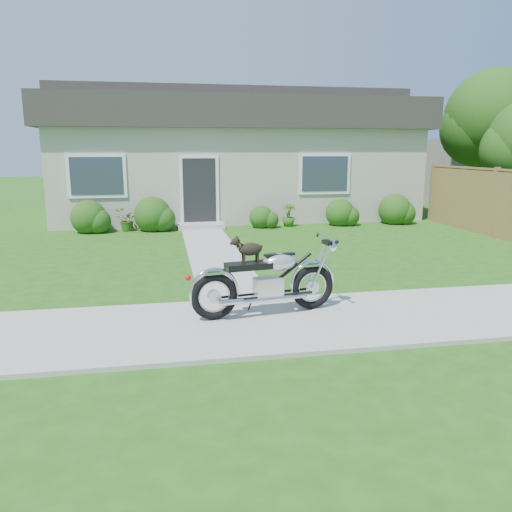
{
  "coord_description": "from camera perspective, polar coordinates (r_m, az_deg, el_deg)",
  "views": [
    {
      "loc": [
        -2.61,
        -6.45,
        2.39
      ],
      "look_at": [
        -1.22,
        1.0,
        0.75
      ],
      "focal_mm": 35.0,
      "sensor_mm": 36.0,
      "label": 1
    }
  ],
  "objects": [
    {
      "name": "house",
      "position": [
        18.63,
        -2.57,
        11.46
      ],
      "size": [
        12.6,
        7.03,
        4.5
      ],
      "color": "beige",
      "rests_on": "ground"
    },
    {
      "name": "potted_plant_left",
      "position": [
        15.18,
        -14.63,
        3.99
      ],
      "size": [
        0.77,
        0.75,
        0.66
      ],
      "primitive_type": "imported",
      "rotation": [
        0.0,
        0.0,
        3.72
      ],
      "color": "#315D18",
      "rests_on": "ground"
    },
    {
      "name": "shrub_row",
      "position": [
        15.27,
        -1.56,
        4.8
      ],
      "size": [
        10.52,
        1.09,
        1.09
      ],
      "color": "#234D14",
      "rests_on": "ground"
    },
    {
      "name": "ground",
      "position": [
        7.36,
        10.93,
        -6.97
      ],
      "size": [
        80.0,
        80.0,
        0.0
      ],
      "primitive_type": "plane",
      "color": "#235114",
      "rests_on": "ground"
    },
    {
      "name": "fence",
      "position": [
        15.18,
        25.57,
        5.53
      ],
      "size": [
        0.12,
        6.62,
        1.9
      ],
      "color": "#936841",
      "rests_on": "ground"
    },
    {
      "name": "sidewalk",
      "position": [
        7.35,
        10.93,
        -6.82
      ],
      "size": [
        24.0,
        2.2,
        0.04
      ],
      "primitive_type": "cube",
      "color": "#9E9B93",
      "rests_on": "ground"
    },
    {
      "name": "motorcycle_with_dog",
      "position": [
        7.15,
        1.37,
        -2.74
      ],
      "size": [
        2.22,
        0.68,
        1.15
      ],
      "rotation": [
        0.0,
        0.0,
        0.15
      ],
      "color": "black",
      "rests_on": "sidewalk"
    },
    {
      "name": "tree_far",
      "position": [
        20.26,
        25.87,
        13.63
      ],
      "size": [
        3.37,
        3.37,
        5.17
      ],
      "color": "#3D2B1C",
      "rests_on": "ground"
    },
    {
      "name": "walkway",
      "position": [
        11.75,
        -4.92,
        0.49
      ],
      "size": [
        1.2,
        8.0,
        0.03
      ],
      "primitive_type": "cube",
      "color": "#9E9B93",
      "rests_on": "ground"
    },
    {
      "name": "potted_plant_right",
      "position": [
        15.62,
        3.75,
        4.68
      ],
      "size": [
        0.42,
        0.42,
        0.71
      ],
      "primitive_type": "imported",
      "rotation": [
        0.0,
        0.0,
        6.23
      ],
      "color": "#2E5B19",
      "rests_on": "ground"
    }
  ]
}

